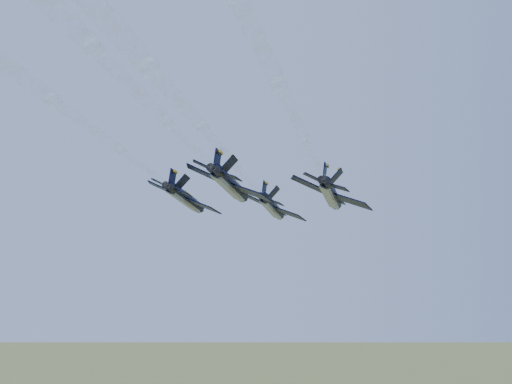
{
  "coord_description": "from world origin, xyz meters",
  "views": [
    {
      "loc": [
        -6.66,
        -96.72,
        91.18
      ],
      "look_at": [
        -2.96,
        4.28,
        105.61
      ],
      "focal_mm": 45.0,
      "sensor_mm": 36.0,
      "label": 1
    }
  ],
  "objects_px": {
    "jet_left": "(186,199)",
    "jet_slot": "(231,185)",
    "jet_lead": "(273,207)",
    "jet_right": "(331,194)"
  },
  "relations": [
    {
      "from": "jet_left",
      "to": "jet_slot",
      "type": "distance_m",
      "value": 16.42
    },
    {
      "from": "jet_left",
      "to": "jet_slot",
      "type": "height_order",
      "value": "same"
    },
    {
      "from": "jet_left",
      "to": "jet_right",
      "type": "height_order",
      "value": "same"
    },
    {
      "from": "jet_lead",
      "to": "jet_right",
      "type": "bearing_deg",
      "value": -47.86
    },
    {
      "from": "jet_lead",
      "to": "jet_slot",
      "type": "xyz_separation_m",
      "value": [
        -7.35,
        -25.71,
        0.0
      ]
    },
    {
      "from": "jet_right",
      "to": "jet_slot",
      "type": "xyz_separation_m",
      "value": [
        -15.23,
        -8.86,
        0.0
      ]
    },
    {
      "from": "jet_slot",
      "to": "jet_right",
      "type": "bearing_deg",
      "value": 47.26
    },
    {
      "from": "jet_left",
      "to": "jet_right",
      "type": "relative_size",
      "value": 1.0
    },
    {
      "from": "jet_lead",
      "to": "jet_right",
      "type": "distance_m",
      "value": 18.6
    },
    {
      "from": "jet_right",
      "to": "jet_slot",
      "type": "relative_size",
      "value": 1.0
    }
  ]
}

